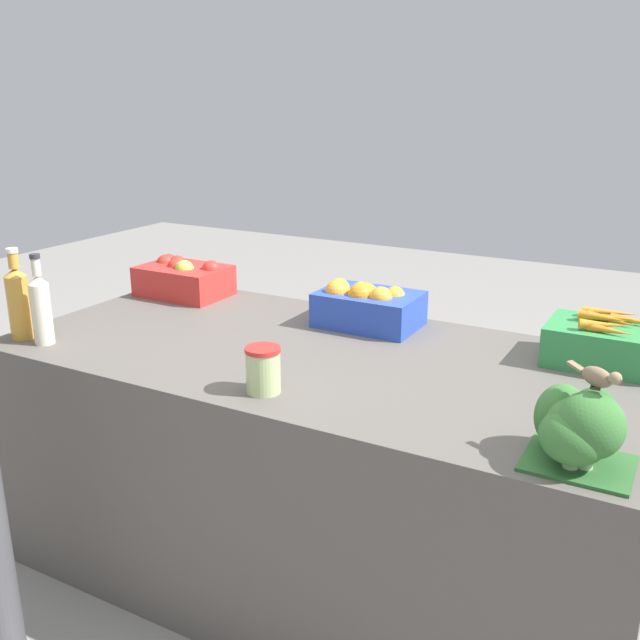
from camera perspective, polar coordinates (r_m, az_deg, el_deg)
ground_plane at (r=2.53m, az=0.00°, el=-19.30°), size 10.00×10.00×0.00m
market_table at (r=2.32m, az=0.00°, el=-11.60°), size 1.94×0.93×0.78m
apple_crate at (r=2.80m, az=-10.91°, el=3.35°), size 0.33×0.23×0.15m
orange_crate at (r=2.38m, az=3.74°, el=1.21°), size 0.33×0.23×0.16m
carrot_crate at (r=2.19m, az=21.99°, el=-1.76°), size 0.33×0.23×0.15m
broccoli_pile at (r=1.58m, az=19.97°, el=-8.08°), size 0.22×0.20×0.17m
juice_bottle_amber at (r=2.42m, az=-22.97°, el=1.39°), size 0.07×0.07×0.29m
juice_bottle_cloudy at (r=2.35m, az=-21.43°, el=0.96°), size 0.06×0.06×0.28m
pickle_jar at (r=1.85m, az=-4.57°, el=-3.98°), size 0.09×0.09×0.12m
sparrow_bird at (r=1.54m, az=21.42°, el=-4.26°), size 0.12×0.08×0.05m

